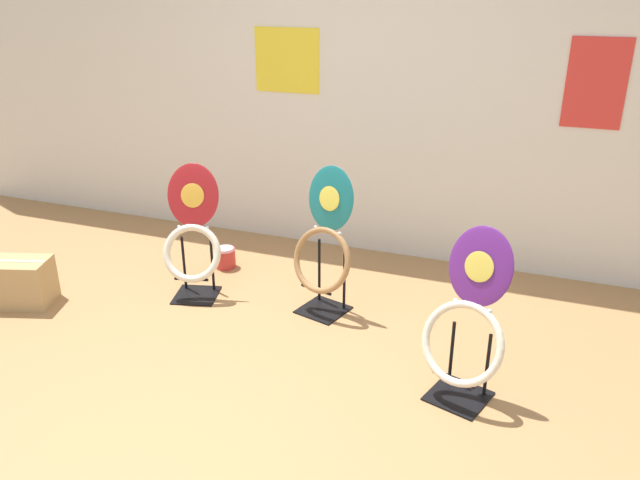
# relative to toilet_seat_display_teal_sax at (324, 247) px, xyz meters

# --- Properties ---
(ground_plane) EXTENTS (14.00, 14.00, 0.00)m
(ground_plane) POSITION_rel_toilet_seat_display_teal_sax_xyz_m (-0.12, -1.17, -0.44)
(ground_plane) COLOR #A37547
(wall_back) EXTENTS (8.00, 0.07, 2.60)m
(wall_back) POSITION_rel_toilet_seat_display_teal_sax_xyz_m (-0.12, 1.07, 0.86)
(wall_back) COLOR silver
(wall_back) RESTS_ON ground_plane
(toilet_seat_display_teal_sax) EXTENTS (0.45, 0.34, 0.94)m
(toilet_seat_display_teal_sax) POSITION_rel_toilet_seat_display_teal_sax_xyz_m (0.00, 0.00, 0.00)
(toilet_seat_display_teal_sax) COLOR black
(toilet_seat_display_teal_sax) RESTS_ON ground_plane
(toilet_seat_display_purple_note) EXTENTS (0.47, 0.39, 0.89)m
(toilet_seat_display_purple_note) POSITION_rel_toilet_seat_display_teal_sax_xyz_m (0.96, -0.59, -0.03)
(toilet_seat_display_purple_note) COLOR black
(toilet_seat_display_purple_note) RESTS_ON ground_plane
(toilet_seat_display_crimson_swirl) EXTENTS (0.43, 0.37, 0.88)m
(toilet_seat_display_crimson_swirl) POSITION_rel_toilet_seat_display_teal_sax_xyz_m (-0.88, -0.11, -0.06)
(toilet_seat_display_crimson_swirl) COLOR black
(toilet_seat_display_crimson_swirl) RESTS_ON ground_plane
(paint_can) EXTENTS (0.15, 0.15, 0.15)m
(paint_can) POSITION_rel_toilet_seat_display_teal_sax_xyz_m (-0.91, 0.35, -0.36)
(paint_can) COLOR red
(paint_can) RESTS_ON ground_plane
(storage_box) EXTENTS (0.47, 0.37, 0.31)m
(storage_box) POSITION_rel_toilet_seat_display_teal_sax_xyz_m (-1.89, -0.62, -0.29)
(storage_box) COLOR tan
(storage_box) RESTS_ON ground_plane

